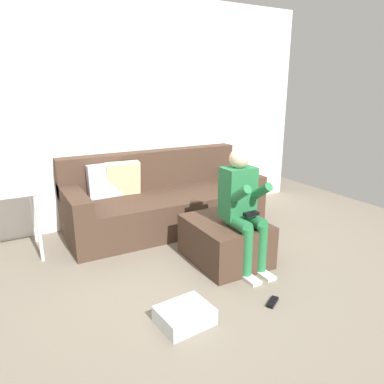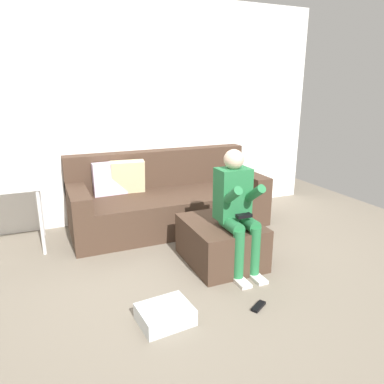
% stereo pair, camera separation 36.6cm
% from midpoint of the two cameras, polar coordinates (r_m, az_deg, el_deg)
% --- Properties ---
extents(ground_plane, '(6.29, 6.29, 0.00)m').
position_cam_midpoint_polar(ground_plane, '(3.20, 6.21, -14.75)').
color(ground_plane, slate).
extents(wall_back, '(4.84, 0.10, 2.70)m').
position_cam_midpoint_polar(wall_back, '(4.58, -5.67, 12.55)').
color(wall_back, white).
rests_on(wall_back, ground_plane).
extents(couch_sectional, '(2.31, 0.96, 0.88)m').
position_cam_midpoint_polar(couch_sectional, '(4.39, -1.80, -1.31)').
color(couch_sectional, '#473326').
rests_on(couch_sectional, ground_plane).
extents(ottoman, '(0.65, 0.79, 0.41)m').
position_cam_midpoint_polar(ottoman, '(3.53, 7.60, -7.93)').
color(ottoman, '#473326').
rests_on(ottoman, ground_plane).
extents(person_seated, '(0.30, 0.56, 1.12)m').
position_cam_midpoint_polar(person_seated, '(3.27, 10.34, -2.12)').
color(person_seated, '#26723F').
rests_on(person_seated, ground_plane).
extents(storage_bin, '(0.40, 0.34, 0.12)m').
position_cam_midpoint_polar(storage_bin, '(2.74, -0.30, -19.02)').
color(storage_bin, silver).
rests_on(storage_bin, ground_plane).
extents(side_table, '(0.53, 0.58, 0.71)m').
position_cam_midpoint_polar(side_table, '(4.00, -24.35, -0.33)').
color(side_table, white).
rests_on(side_table, ground_plane).
extents(remote_near_ottoman, '(0.16, 0.13, 0.02)m').
position_cam_midpoint_polar(remote_near_ottoman, '(3.00, 14.17, -17.34)').
color(remote_near_ottoman, black).
rests_on(remote_near_ottoman, ground_plane).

